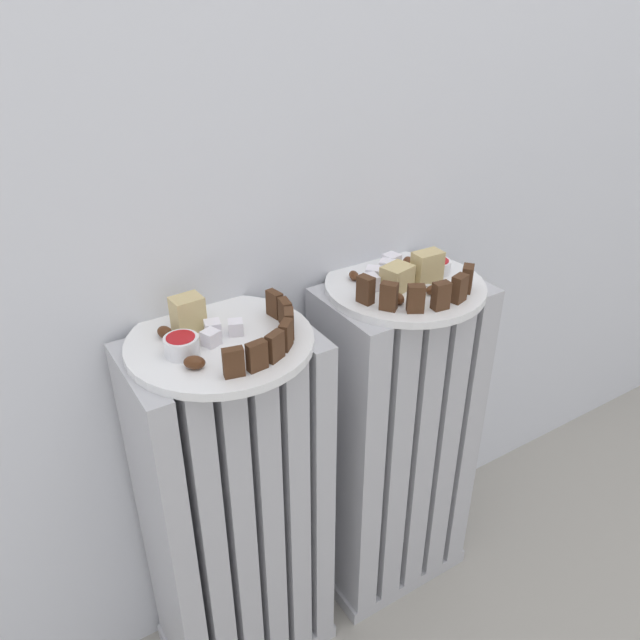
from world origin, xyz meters
TOP-DOWN VIEW (x-y plane):
  - radiator_left at (-0.16, 0.28)m, footprint 0.28×0.18m
  - radiator_right at (0.16, 0.28)m, footprint 0.28×0.18m
  - plate_left at (-0.16, 0.28)m, footprint 0.26×0.26m
  - plate_right at (0.16, 0.28)m, footprint 0.26×0.26m
  - dark_cake_slice_left_0 at (-0.18, 0.19)m, footprint 0.03×0.02m
  - dark_cake_slice_left_1 at (-0.15, 0.19)m, footprint 0.03×0.02m
  - dark_cake_slice_left_2 at (-0.12, 0.19)m, footprint 0.03×0.02m
  - dark_cake_slice_left_3 at (-0.10, 0.21)m, footprint 0.03×0.03m
  - dark_cake_slice_left_4 at (-0.08, 0.23)m, footprint 0.02×0.03m
  - dark_cake_slice_left_5 at (-0.07, 0.26)m, footprint 0.02×0.03m
  - dark_cake_slice_left_6 at (-0.07, 0.30)m, footprint 0.02×0.03m
  - marble_cake_slice_left_0 at (-0.19, 0.32)m, footprint 0.04×0.04m
  - turkish_delight_left_0 at (-0.17, 0.29)m, footprint 0.03×0.03m
  - turkish_delight_left_1 at (-0.14, 0.28)m, footprint 0.03×0.03m
  - turkish_delight_left_2 at (-0.18, 0.27)m, footprint 0.03×0.03m
  - medjool_date_left_0 at (-0.12, 0.23)m, footprint 0.02×0.02m
  - medjool_date_left_1 at (-0.22, 0.23)m, footprint 0.03×0.03m
  - medjool_date_left_2 at (-0.22, 0.32)m, footprint 0.03×0.03m
  - jam_bowl_left at (-0.22, 0.27)m, footprint 0.05×0.05m
  - dark_cake_slice_right_0 at (0.07, 0.26)m, footprint 0.02×0.03m
  - dark_cake_slice_right_1 at (0.08, 0.22)m, footprint 0.03×0.03m
  - dark_cake_slice_right_2 at (0.11, 0.20)m, footprint 0.03×0.03m
  - dark_cake_slice_right_3 at (0.15, 0.18)m, footprint 0.03×0.02m
  - dark_cake_slice_right_4 at (0.19, 0.19)m, footprint 0.03×0.02m
  - dark_cake_slice_right_5 at (0.22, 0.21)m, footprint 0.03×0.03m
  - marble_cake_slice_right_0 at (0.19, 0.27)m, footprint 0.05×0.03m
  - marble_cake_slice_right_1 at (0.14, 0.27)m, footprint 0.05×0.05m
  - turkish_delight_right_0 at (0.12, 0.31)m, footprint 0.03×0.03m
  - turkish_delight_right_1 at (0.18, 0.34)m, footprint 0.03×0.03m
  - turkish_delight_right_2 at (0.10, 0.29)m, footprint 0.03×0.03m
  - turkish_delight_right_3 at (0.16, 0.32)m, footprint 0.03×0.03m
  - medjool_date_right_0 at (0.17, 0.23)m, footprint 0.02×0.02m
  - medjool_date_right_1 at (0.10, 0.33)m, footprint 0.02×0.03m
  - medjool_date_right_2 at (0.21, 0.33)m, footprint 0.03×0.03m
  - medjool_date_right_3 at (0.11, 0.23)m, footprint 0.02×0.03m
  - jam_bowl_right at (0.23, 0.29)m, footprint 0.05×0.05m
  - fork at (0.17, 0.28)m, footprint 0.05×0.09m

SIDE VIEW (x-z plane):
  - radiator_left at x=-0.16m, z-range 0.00..0.64m
  - radiator_right at x=0.16m, z-range 0.00..0.64m
  - plate_left at x=-0.16m, z-range 0.64..0.65m
  - plate_right at x=0.16m, z-range 0.64..0.65m
  - fork at x=0.17m, z-range 0.65..0.66m
  - medjool_date_left_0 at x=-0.12m, z-range 0.65..0.67m
  - medjool_date_right_1 at x=0.10m, z-range 0.65..0.67m
  - medjool_date_right_3 at x=0.11m, z-range 0.65..0.67m
  - medjool_date_right_0 at x=0.17m, z-range 0.65..0.67m
  - medjool_date_right_2 at x=0.21m, z-range 0.65..0.67m
  - medjool_date_left_1 at x=-0.22m, z-range 0.65..0.67m
  - medjool_date_left_2 at x=-0.22m, z-range 0.65..0.67m
  - turkish_delight_left_1 at x=-0.14m, z-range 0.65..0.67m
  - turkish_delight_left_2 at x=-0.18m, z-range 0.65..0.68m
  - turkish_delight_left_0 at x=-0.17m, z-range 0.65..0.68m
  - turkish_delight_right_3 at x=0.16m, z-range 0.65..0.68m
  - jam_bowl_right at x=0.23m, z-range 0.66..0.68m
  - turkish_delight_right_0 at x=0.12m, z-range 0.65..0.68m
  - turkish_delight_right_1 at x=0.18m, z-range 0.65..0.68m
  - turkish_delight_right_2 at x=0.10m, z-range 0.65..0.68m
  - jam_bowl_left at x=-0.22m, z-range 0.66..0.68m
  - dark_cake_slice_left_0 at x=-0.18m, z-range 0.65..0.69m
  - dark_cake_slice_left_1 at x=-0.15m, z-range 0.65..0.69m
  - dark_cake_slice_left_2 at x=-0.12m, z-range 0.65..0.69m
  - dark_cake_slice_left_3 at x=-0.10m, z-range 0.65..0.69m
  - dark_cake_slice_left_4 at x=-0.08m, z-range 0.65..0.69m
  - dark_cake_slice_left_5 at x=-0.07m, z-range 0.65..0.69m
  - dark_cake_slice_left_6 at x=-0.07m, z-range 0.65..0.69m
  - marble_cake_slice_right_1 at x=0.14m, z-range 0.65..0.69m
  - dark_cake_slice_right_0 at x=0.07m, z-range 0.65..0.70m
  - dark_cake_slice_right_1 at x=0.08m, z-range 0.65..0.70m
  - dark_cake_slice_right_2 at x=0.11m, z-range 0.65..0.70m
  - dark_cake_slice_right_3 at x=0.15m, z-range 0.65..0.70m
  - dark_cake_slice_right_4 at x=0.19m, z-range 0.65..0.70m
  - dark_cake_slice_right_5 at x=0.22m, z-range 0.65..0.70m
  - marble_cake_slice_left_0 at x=-0.19m, z-range 0.65..0.70m
  - marble_cake_slice_right_0 at x=0.19m, z-range 0.65..0.70m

